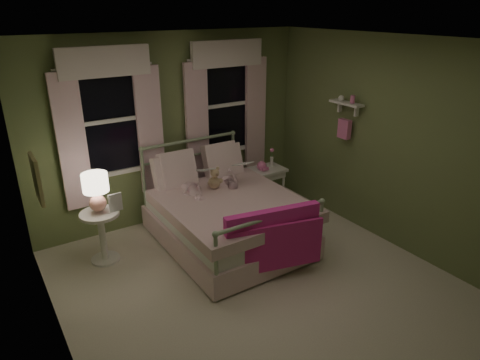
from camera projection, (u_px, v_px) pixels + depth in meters
room_shell at (260, 177)px, 4.29m from camera, size 4.20×4.20×4.20m
bed at (225, 216)px, 5.51m from camera, size 1.58×2.04×1.18m
pink_throw at (274, 233)px, 4.63m from camera, size 1.10×0.37×0.71m
child_left at (189, 167)px, 5.47m from camera, size 0.32×0.23×0.80m
child_right at (226, 164)px, 5.78m from camera, size 0.39×0.34×0.67m
book_left at (198, 174)px, 5.28m from camera, size 0.22×0.16×0.26m
book_right at (236, 169)px, 5.58m from camera, size 0.20×0.11×0.26m
teddy_bear at (214, 180)px, 5.56m from camera, size 0.22×0.17×0.30m
nightstand_left at (102, 230)px, 5.09m from camera, size 0.46×0.46×0.65m
table_lamp at (96, 189)px, 4.88m from camera, size 0.29×0.29×0.47m
book_nightstand at (110, 212)px, 4.99m from camera, size 0.17×0.23×0.02m
nightstand_right at (267, 175)px, 6.39m from camera, size 0.50×0.40×0.64m
pink_toy at (262, 166)px, 6.28m from camera, size 0.14×0.18×0.14m
bud_vase at (272, 157)px, 6.40m from camera, size 0.06×0.06×0.28m
window_left at (110, 116)px, 5.32m from camera, size 1.34×0.13×1.96m
window_right at (227, 100)px, 6.17m from camera, size 1.34×0.13×1.96m
wall_shelf at (345, 116)px, 5.71m from camera, size 0.15×0.50×0.60m
framed_picture at (37, 179)px, 3.70m from camera, size 0.03×0.32×0.42m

